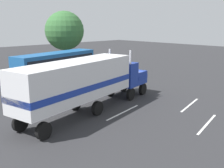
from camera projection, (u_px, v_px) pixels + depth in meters
The scene contains 8 objects.
ground_plane at pixel (125, 95), 25.91m from camera, with size 120.00×120.00×0.00m, color #2D2D30.
lane_stripe_near at pixel (123, 112), 20.76m from camera, with size 4.40×0.16×0.01m, color silver.
lane_stripe_mid at pixel (190, 105), 22.62m from camera, with size 4.40×0.16×0.01m, color silver.
lane_stripe_far at pixel (207, 124), 18.38m from camera, with size 4.40×0.16×0.01m, color silver.
semi_truck at pixel (86, 81), 20.29m from camera, with size 14.37×5.43×4.50m.
person_bystander at pixel (86, 88), 24.90m from camera, with size 0.35×0.47×1.63m.
parked_bus at pixel (56, 64), 31.58m from camera, with size 11.29×4.69×3.40m.
tree_center at pixel (65, 31), 40.93m from camera, with size 5.98×5.98×8.63m.
Camera 1 is at (-18.32, -17.09, 6.84)m, focal length 42.64 mm.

